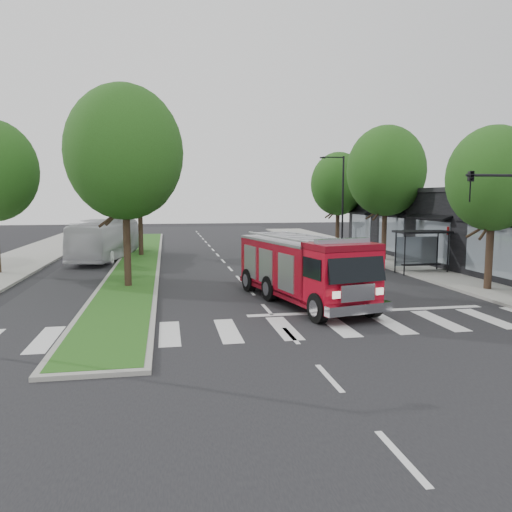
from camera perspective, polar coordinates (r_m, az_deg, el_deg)
The scene contains 13 objects.
ground at distance 20.73m, azimuth 1.27°, elevation -6.14°, with size 140.00×140.00×0.00m, color black.
sidewalk_right at distance 34.39m, azimuth 18.62°, elevation -1.23°, with size 5.00×80.00×0.15m, color gray.
median at distance 38.12m, azimuth -13.11°, elevation -0.30°, with size 3.00×50.00×0.15m.
storefront_row at distance 36.54m, azimuth 24.97°, elevation 2.77°, with size 8.00×30.00×5.00m, color black.
bus_shelter at distance 31.94m, azimuth 18.31°, elevation 1.75°, with size 3.20×1.60×2.61m.
tree_right_near at distance 26.79m, azimuth 25.49°, elevation 7.98°, with size 4.40×4.40×8.05m.
tree_right_mid at distance 37.25m, azimuth 14.63°, elevation 9.38°, with size 5.60×5.60×9.72m.
tree_right_far at distance 46.50m, azimuth 9.39°, elevation 8.13°, with size 5.00×5.00×8.73m.
tree_median_near at distance 25.97m, azimuth -14.82°, elevation 11.35°, with size 5.80×5.80×10.16m.
tree_median_far at distance 39.90m, azimuth -13.22°, elevation 9.23°, with size 5.60×5.60×9.72m.
streetlight_right_far at distance 42.32m, azimuth 9.70°, elevation 6.43°, with size 2.11×0.20×8.00m.
fire_engine at distance 21.92m, azimuth 5.38°, elevation -1.55°, with size 4.48×9.22×3.07m.
city_bus at distance 38.94m, azimuth -16.79°, elevation 1.84°, with size 2.52×10.78×3.00m, color silver.
Camera 1 is at (-4.04, -19.80, 4.61)m, focal length 35.00 mm.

